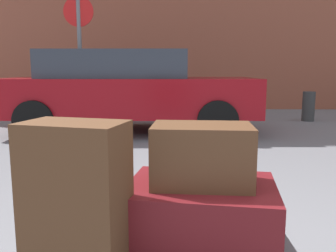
{
  "coord_description": "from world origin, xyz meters",
  "views": [
    {
      "loc": [
        0.05,
        -1.4,
        1.1
      ],
      "look_at": [
        0.0,
        1.2,
        0.69
      ],
      "focal_mm": 38.17,
      "sensor_mm": 36.0,
      "label": 1
    }
  ],
  "objects_px": {
    "suitcase_brown_rear_left": "(76,197)",
    "duffel_bag_brown_topmost_pile": "(202,155)",
    "suitcase_maroon_front_right": "(201,214)",
    "bollard_kerb_near": "(308,106)",
    "no_parking_sign": "(80,50)",
    "parked_car": "(128,89)"
  },
  "relations": [
    {
      "from": "parked_car",
      "to": "bollard_kerb_near",
      "type": "bearing_deg",
      "value": 20.84
    },
    {
      "from": "bollard_kerb_near",
      "to": "parked_car",
      "type": "bearing_deg",
      "value": -159.16
    },
    {
      "from": "suitcase_brown_rear_left",
      "to": "duffel_bag_brown_topmost_pile",
      "type": "xyz_separation_m",
      "value": [
        0.49,
        0.2,
        0.12
      ]
    },
    {
      "from": "suitcase_maroon_front_right",
      "to": "bollard_kerb_near",
      "type": "distance_m",
      "value": 6.85
    },
    {
      "from": "suitcase_maroon_front_right",
      "to": "bollard_kerb_near",
      "type": "bearing_deg",
      "value": 74.62
    },
    {
      "from": "suitcase_maroon_front_right",
      "to": "no_parking_sign",
      "type": "height_order",
      "value": "no_parking_sign"
    },
    {
      "from": "suitcase_maroon_front_right",
      "to": "suitcase_brown_rear_left",
      "type": "distance_m",
      "value": 0.55
    },
    {
      "from": "duffel_bag_brown_topmost_pile",
      "to": "suitcase_maroon_front_right",
      "type": "bearing_deg",
      "value": -176.41
    },
    {
      "from": "suitcase_maroon_front_right",
      "to": "no_parking_sign",
      "type": "xyz_separation_m",
      "value": [
        -1.71,
        4.6,
        0.95
      ]
    },
    {
      "from": "suitcase_brown_rear_left",
      "to": "bollard_kerb_near",
      "type": "distance_m",
      "value": 7.24
    },
    {
      "from": "suitcase_maroon_front_right",
      "to": "duffel_bag_brown_topmost_pile",
      "type": "height_order",
      "value": "duffel_bag_brown_topmost_pile"
    },
    {
      "from": "parked_car",
      "to": "no_parking_sign",
      "type": "distance_m",
      "value": 1.04
    },
    {
      "from": "bollard_kerb_near",
      "to": "no_parking_sign",
      "type": "xyz_separation_m",
      "value": [
        -4.49,
        -1.66,
        1.11
      ]
    },
    {
      "from": "suitcase_maroon_front_right",
      "to": "duffel_bag_brown_topmost_pile",
      "type": "relative_size",
      "value": 1.51
    },
    {
      "from": "suitcase_maroon_front_right",
      "to": "duffel_bag_brown_topmost_pile",
      "type": "xyz_separation_m",
      "value": [
        0.0,
        0.0,
        0.27
      ]
    },
    {
      "from": "suitcase_maroon_front_right",
      "to": "parked_car",
      "type": "relative_size",
      "value": 0.15
    },
    {
      "from": "duffel_bag_brown_topmost_pile",
      "to": "no_parking_sign",
      "type": "distance_m",
      "value": 4.95
    },
    {
      "from": "parked_car",
      "to": "no_parking_sign",
      "type": "xyz_separation_m",
      "value": [
        -0.76,
        -0.24,
        0.67
      ]
    },
    {
      "from": "suitcase_maroon_front_right",
      "to": "no_parking_sign",
      "type": "bearing_deg",
      "value": 118.94
    },
    {
      "from": "duffel_bag_brown_topmost_pile",
      "to": "no_parking_sign",
      "type": "height_order",
      "value": "no_parking_sign"
    },
    {
      "from": "duffel_bag_brown_topmost_pile",
      "to": "no_parking_sign",
      "type": "xyz_separation_m",
      "value": [
        -1.71,
        4.6,
        0.68
      ]
    },
    {
      "from": "parked_car",
      "to": "duffel_bag_brown_topmost_pile",
      "type": "bearing_deg",
      "value": -78.91
    }
  ]
}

